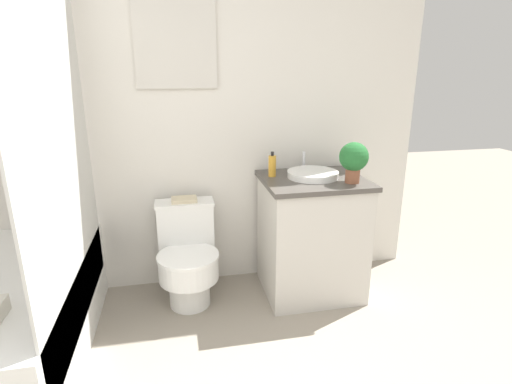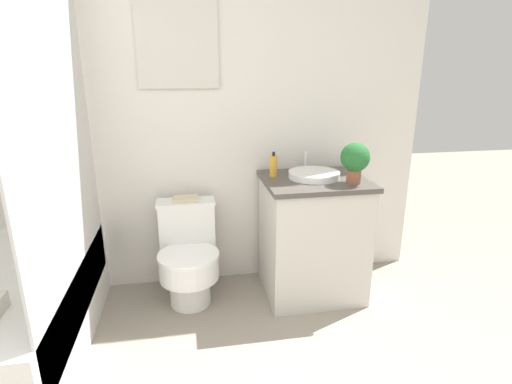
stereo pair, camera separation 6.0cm
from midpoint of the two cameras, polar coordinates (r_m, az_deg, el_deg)
name	(u,v)px [view 1 (the left image)]	position (r m, az deg, el deg)	size (l,w,h in m)	color
wall_back	(177,99)	(2.62, -11.94, 12.84)	(3.27, 0.07, 2.50)	silver
shower_area	(22,311)	(2.37, -31.07, -14.31)	(0.61, 1.34, 1.98)	white
toilet	(188,257)	(2.59, -10.39, -9.13)	(0.37, 0.50, 0.63)	white
vanity	(311,236)	(2.65, 7.23, -6.22)	(0.64, 0.56, 0.79)	beige
sink	(313,174)	(2.53, 7.41, 2.55)	(0.32, 0.36, 0.13)	white
soap_bottle	(272,166)	(2.52, 1.64, 3.77)	(0.05, 0.05, 0.16)	gold
potted_plant	(354,159)	(2.43, 13.09, 4.64)	(0.17, 0.17, 0.24)	brown
book_on_tank	(184,200)	(2.58, -10.88, -1.07)	(0.16, 0.11, 0.02)	beige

